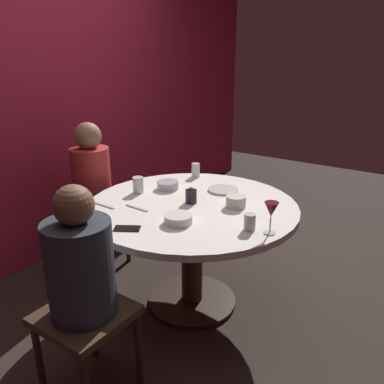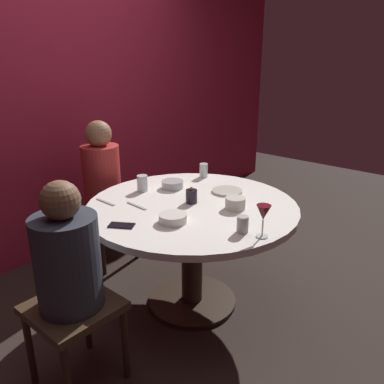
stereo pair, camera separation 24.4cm
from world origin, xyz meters
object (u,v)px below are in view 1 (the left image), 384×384
object	(u,v)px
bowl_serving_large	(168,185)
bowl_small_white	(236,201)
candle_holder	(191,196)
dining_table	(192,226)
cup_near_candle	(196,170)
cell_phone	(127,228)
seated_diner_left	(81,272)
bowl_salad_center	(178,219)
cup_by_right_diner	(138,185)
seated_diner_back	(92,180)
wine_glass	(271,211)
cup_by_left_diner	(250,222)
dinner_plate	(223,190)

from	to	relation	value
bowl_serving_large	bowl_small_white	distance (m)	0.56
candle_holder	dining_table	bearing A→B (deg)	-129.74
cup_near_candle	cell_phone	bearing A→B (deg)	-167.26
dining_table	seated_diner_left	xyz separation A→B (m)	(-0.90, 0.00, 0.11)
dining_table	bowl_small_white	distance (m)	0.33
seated_diner_left	cup_near_candle	world-z (taller)	seated_diner_left
bowl_salad_center	cup_by_right_diner	distance (m)	0.58
seated_diner_back	candle_holder	bearing A→B (deg)	0.85
cup_near_candle	candle_holder	bearing A→B (deg)	-148.90
dining_table	seated_diner_back	world-z (taller)	seated_diner_back
dining_table	cell_phone	world-z (taller)	cell_phone
dining_table	cup_by_right_diner	world-z (taller)	cup_by_right_diner
wine_glass	bowl_serving_large	distance (m)	0.93
cup_near_candle	cup_by_left_diner	xyz separation A→B (m)	(-0.62, -0.77, -0.01)
seated_diner_back	cup_by_left_diner	size ratio (longest dim) A/B	12.72
seated_diner_left	cup_by_left_diner	world-z (taller)	seated_diner_left
bowl_small_white	cup_near_candle	xyz separation A→B (m)	(0.37, 0.55, 0.02)
seated_diner_back	cell_phone	world-z (taller)	seated_diner_back
bowl_small_white	cup_by_right_diner	size ratio (longest dim) A/B	1.12
cell_phone	bowl_small_white	size ratio (longest dim) A/B	1.13
cup_near_candle	bowl_serving_large	bearing A→B (deg)	179.38
cup_by_left_diner	wine_glass	bearing A→B (deg)	-80.03
dining_table	wine_glass	world-z (taller)	wine_glass
dining_table	bowl_serving_large	size ratio (longest dim) A/B	8.75
bowl_serving_large	cup_by_left_diner	bearing A→B (deg)	-109.95
cell_phone	cup_by_left_diner	distance (m)	0.66
dinner_plate	cup_by_right_diner	distance (m)	0.58
dining_table	bowl_serving_large	xyz separation A→B (m)	(0.15, 0.31, 0.18)
bowl_small_white	cup_by_right_diner	bearing A→B (deg)	102.47
candle_holder	cell_phone	world-z (taller)	candle_holder
cell_phone	cup_near_candle	world-z (taller)	cup_near_candle
wine_glass	cup_near_candle	distance (m)	1.07
seated_diner_back	seated_diner_left	bearing A→B (deg)	-44.10
wine_glass	dinner_plate	bearing A→B (deg)	50.73
seated_diner_back	cup_by_left_diner	world-z (taller)	seated_diner_back
dining_table	seated_diner_back	bearing A→B (deg)	90.00
dining_table	wine_glass	bearing A→B (deg)	-101.43
dinner_plate	cup_by_right_diner	world-z (taller)	cup_by_right_diner
seated_diner_left	cup_near_candle	bearing A→B (deg)	12.31
bowl_small_white	cup_near_candle	world-z (taller)	cup_near_candle
cup_by_right_diner	cup_by_left_diner	bearing A→B (deg)	-96.58
dining_table	cup_by_left_diner	distance (m)	0.53
seated_diner_back	wine_glass	size ratio (longest dim) A/B	6.58
seated_diner_left	cup_by_right_diner	distance (m)	0.97
dinner_plate	cell_phone	bearing A→B (deg)	172.25
bowl_small_white	cup_by_left_diner	distance (m)	0.33
bowl_small_white	bowl_serving_large	bearing A→B (deg)	86.85
candle_holder	cup_near_candle	xyz separation A→B (m)	(0.47, 0.29, 0.01)
bowl_serving_large	wine_glass	bearing A→B (deg)	-106.52
wine_glass	bowl_small_white	world-z (taller)	wine_glass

